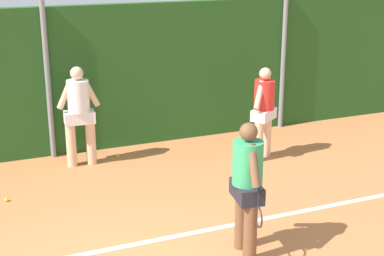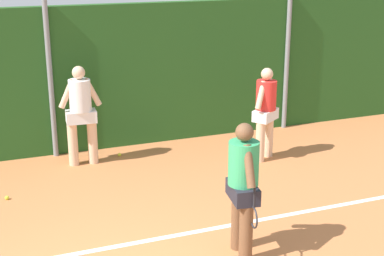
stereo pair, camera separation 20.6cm
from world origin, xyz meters
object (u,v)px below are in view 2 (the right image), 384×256
Objects in this scene: tennis_ball_4 at (7,198)px; tennis_ball_6 at (119,155)px; player_backcourt_far at (81,110)px; player_midcourt at (266,109)px; tennis_ball_2 at (246,202)px; player_foreground_near at (243,183)px.

tennis_ball_6 is (2.19, 1.29, 0.00)m from tennis_ball_4.
player_backcourt_far is 2.12m from tennis_ball_4.
player_midcourt reaches higher than tennis_ball_2.
tennis_ball_2 is at bearing -160.01° from player_midcourt.
player_foreground_near reaches higher than tennis_ball_4.
tennis_ball_4 is (-2.78, 2.91, -0.99)m from player_foreground_near.
player_backcourt_far reaches higher than tennis_ball_4.
tennis_ball_6 is (-0.59, 4.20, -0.99)m from player_foreground_near.
player_foreground_near reaches higher than tennis_ball_2.
tennis_ball_6 is at bearing 30.56° from tennis_ball_4.
tennis_ball_2 is at bearing 159.73° from player_foreground_near.
player_backcourt_far reaches higher than tennis_ball_6.
player_midcourt is 4.85m from tennis_ball_4.
tennis_ball_2 is 1.00× the size of tennis_ball_4.
player_backcourt_far is 3.54m from tennis_ball_2.
player_midcourt is at bearing 2.09° from tennis_ball_4.
tennis_ball_4 is at bearing 156.61° from tennis_ball_2.
player_backcourt_far reaches higher than player_foreground_near.
player_foreground_near is 27.65× the size of tennis_ball_2.
player_midcourt is 26.85× the size of tennis_ball_4.
tennis_ball_4 is at bearing 42.24° from player_backcourt_far.
player_backcourt_far is 28.23× the size of tennis_ball_6.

